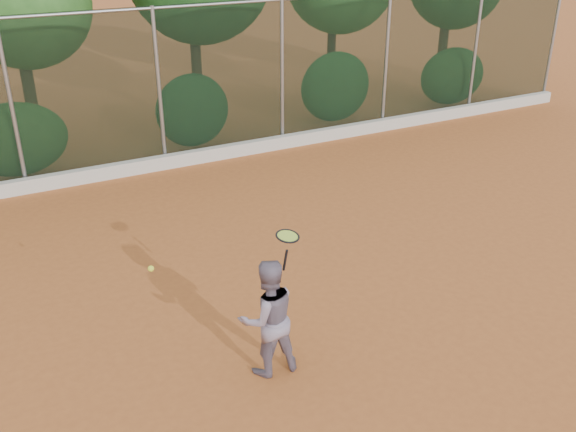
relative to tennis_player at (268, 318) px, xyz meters
name	(u,v)px	position (x,y,z in m)	size (l,w,h in m)	color
ground	(321,323)	(1.10, 0.56, -0.78)	(80.00, 80.00, 0.00)	#A75827
concrete_curb	(168,162)	(1.10, 7.38, -0.63)	(24.00, 0.20, 0.30)	beige
tennis_player	(268,318)	(0.00, 0.00, 0.00)	(0.76, 0.59, 1.56)	slate
chainlink_fence	(159,85)	(1.10, 7.56, 1.08)	(24.09, 0.09, 3.50)	black
tennis_racket	(287,239)	(0.26, -0.02, 1.03)	(0.38, 0.38, 0.53)	black
tennis_ball_in_flight	(151,269)	(-1.40, -0.15, 1.15)	(0.07, 0.07, 0.07)	#D7E934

